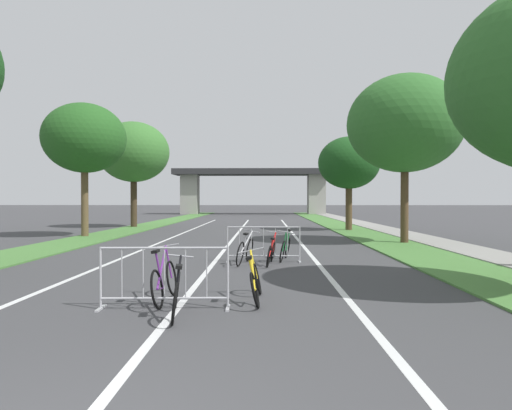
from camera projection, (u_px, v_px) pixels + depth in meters
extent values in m
cube|color=#477A38|center=(142.00, 227.00, 29.53)|extent=(2.40, 65.30, 0.05)
cube|color=#477A38|center=(344.00, 227.00, 29.27)|extent=(2.40, 65.30, 0.05)
cube|color=gray|center=(376.00, 227.00, 29.23)|extent=(1.81, 65.30, 0.08)
cube|color=silver|center=(234.00, 238.00, 21.57)|extent=(0.14, 37.78, 0.01)
cube|color=silver|center=(296.00, 238.00, 21.52)|extent=(0.14, 37.78, 0.01)
cube|color=silver|center=(172.00, 238.00, 21.63)|extent=(0.14, 37.78, 0.01)
cube|color=#2D2D30|center=(253.00, 172.00, 56.58)|extent=(20.02, 4.34, 0.72)
cube|color=#9E9B93|center=(190.00, 195.00, 56.77)|extent=(2.12, 2.40, 5.00)
cube|color=#9E9B93|center=(316.00, 195.00, 56.46)|extent=(2.12, 2.40, 5.00)
cylinder|color=brown|center=(85.00, 203.00, 22.00)|extent=(0.35, 0.35, 3.38)
ellipsoid|color=#23561E|center=(84.00, 138.00, 21.96)|extent=(4.03, 4.03, 3.42)
cylinder|color=#3D2D1E|center=(134.00, 203.00, 29.59)|extent=(0.42, 0.42, 3.26)
ellipsoid|color=#38702D|center=(134.00, 152.00, 29.55)|extent=(4.69, 4.69, 3.99)
cylinder|color=#4C3823|center=(404.00, 205.00, 18.69)|extent=(0.33, 0.33, 3.23)
ellipsoid|color=#2D6628|center=(405.00, 124.00, 18.65)|extent=(4.80, 4.80, 4.08)
cylinder|color=#4C3823|center=(349.00, 208.00, 26.54)|extent=(0.39, 0.39, 2.68)
ellipsoid|color=#194719|center=(349.00, 163.00, 26.51)|extent=(3.66, 3.66, 3.11)
cylinder|color=#ADADB2|center=(100.00, 278.00, 7.48)|extent=(0.04, 0.04, 1.05)
cube|color=#ADADB2|center=(101.00, 308.00, 7.49)|extent=(0.08, 0.44, 0.03)
cylinder|color=#ADADB2|center=(228.00, 278.00, 7.52)|extent=(0.04, 0.04, 1.05)
cube|color=#ADADB2|center=(228.00, 308.00, 7.52)|extent=(0.08, 0.44, 0.03)
cylinder|color=#ADADB2|center=(164.00, 248.00, 7.49)|extent=(2.14, 0.12, 0.04)
cylinder|color=#ADADB2|center=(164.00, 298.00, 7.50)|extent=(2.14, 0.12, 0.04)
cylinder|color=#ADADB2|center=(122.00, 273.00, 7.48)|extent=(0.02, 0.02, 0.87)
cylinder|color=#ADADB2|center=(143.00, 273.00, 7.49)|extent=(0.02, 0.02, 0.87)
cylinder|color=#ADADB2|center=(164.00, 273.00, 7.50)|extent=(0.02, 0.02, 0.87)
cylinder|color=#ADADB2|center=(185.00, 272.00, 7.50)|extent=(0.02, 0.02, 0.87)
cylinder|color=#ADADB2|center=(207.00, 272.00, 7.51)|extent=(0.02, 0.02, 0.87)
cylinder|color=#ADADB2|center=(227.00, 244.00, 13.21)|extent=(0.04, 0.04, 1.05)
cube|color=#ADADB2|center=(227.00, 261.00, 13.22)|extent=(0.06, 0.44, 0.03)
cylinder|color=#ADADB2|center=(300.00, 244.00, 13.15)|extent=(0.04, 0.04, 1.05)
cube|color=#ADADB2|center=(300.00, 261.00, 13.16)|extent=(0.06, 0.44, 0.03)
cylinder|color=#ADADB2|center=(263.00, 227.00, 13.17)|extent=(2.14, 0.06, 0.04)
cylinder|color=#ADADB2|center=(263.00, 256.00, 13.18)|extent=(2.14, 0.06, 0.04)
cylinder|color=#ADADB2|center=(239.00, 241.00, 13.20)|extent=(0.02, 0.02, 0.87)
cylinder|color=#ADADB2|center=(251.00, 241.00, 13.19)|extent=(0.02, 0.02, 0.87)
cylinder|color=#ADADB2|center=(263.00, 241.00, 13.18)|extent=(0.02, 0.02, 0.87)
cylinder|color=#ADADB2|center=(275.00, 241.00, 13.17)|extent=(0.02, 0.02, 0.87)
cylinder|color=#ADADB2|center=(288.00, 241.00, 13.16)|extent=(0.02, 0.02, 0.87)
torus|color=black|center=(255.00, 290.00, 7.52)|extent=(0.19, 0.63, 0.62)
torus|color=black|center=(257.00, 279.00, 8.62)|extent=(0.19, 0.63, 0.62)
cylinder|color=gold|center=(253.00, 269.00, 8.04)|extent=(0.14, 1.07, 0.59)
cylinder|color=gold|center=(253.00, 273.00, 7.83)|extent=(0.17, 0.12, 0.57)
cylinder|color=gold|center=(255.00, 289.00, 7.70)|extent=(0.05, 0.36, 0.07)
cylinder|color=gold|center=(254.00, 265.00, 8.59)|extent=(0.16, 0.09, 0.56)
cube|color=black|center=(249.00, 258.00, 7.79)|extent=(0.11, 0.24, 0.07)
cylinder|color=#99999E|center=(251.00, 251.00, 8.57)|extent=(0.50, 0.04, 0.14)
torus|color=black|center=(174.00, 304.00, 6.53)|extent=(0.21, 0.64, 0.63)
torus|color=black|center=(177.00, 290.00, 7.54)|extent=(0.21, 0.64, 0.63)
cylinder|color=black|center=(178.00, 278.00, 7.01)|extent=(0.13, 0.99, 0.62)
cylinder|color=black|center=(177.00, 284.00, 6.82)|extent=(0.12, 0.11, 0.56)
cylinder|color=black|center=(175.00, 303.00, 6.69)|extent=(0.09, 0.33, 0.07)
cylinder|color=black|center=(179.00, 273.00, 7.51)|extent=(0.12, 0.08, 0.59)
cube|color=black|center=(179.00, 267.00, 6.78)|extent=(0.14, 0.25, 0.06)
cylinder|color=#99999E|center=(181.00, 256.00, 7.49)|extent=(0.42, 0.09, 0.08)
torus|color=black|center=(269.00, 256.00, 12.08)|extent=(0.21, 0.62, 0.60)
torus|color=black|center=(273.00, 252.00, 13.17)|extent=(0.21, 0.62, 0.60)
cylinder|color=red|center=(272.00, 244.00, 12.59)|extent=(0.25, 1.06, 0.61)
cylinder|color=red|center=(271.00, 248.00, 12.39)|extent=(0.12, 0.14, 0.52)
cylinder|color=red|center=(269.00, 256.00, 12.26)|extent=(0.06, 0.36, 0.07)
cylinder|color=red|center=(274.00, 242.00, 13.14)|extent=(0.13, 0.10, 0.58)
cube|color=black|center=(273.00, 239.00, 12.34)|extent=(0.13, 0.25, 0.07)
cylinder|color=#99999E|center=(276.00, 233.00, 13.10)|extent=(0.56, 0.09, 0.12)
torus|color=black|center=(240.00, 254.00, 12.24)|extent=(0.29, 0.71, 0.69)
torus|color=black|center=(250.00, 250.00, 13.28)|extent=(0.29, 0.71, 0.69)
cylinder|color=#B7B7BC|center=(246.00, 242.00, 12.73)|extent=(0.35, 1.01, 0.59)
cylinder|color=#B7B7BC|center=(244.00, 244.00, 12.53)|extent=(0.13, 0.14, 0.60)
cylinder|color=#B7B7BC|center=(242.00, 254.00, 12.41)|extent=(0.09, 0.35, 0.08)
cylinder|color=#B7B7BC|center=(251.00, 241.00, 13.25)|extent=(0.13, 0.11, 0.56)
cube|color=black|center=(246.00, 234.00, 12.48)|extent=(0.15, 0.26, 0.07)
cylinder|color=#99999E|center=(252.00, 231.00, 13.21)|extent=(0.46, 0.12, 0.11)
torus|color=black|center=(288.00, 248.00, 14.05)|extent=(0.27, 0.67, 0.65)
torus|color=black|center=(283.00, 252.00, 13.00)|extent=(0.27, 0.67, 0.65)
cylinder|color=#1E7238|center=(287.00, 240.00, 13.54)|extent=(0.14, 1.05, 0.60)
cylinder|color=#1E7238|center=(288.00, 240.00, 13.74)|extent=(0.17, 0.10, 0.63)
cylinder|color=#1E7238|center=(287.00, 249.00, 13.89)|extent=(0.10, 0.35, 0.08)
cylinder|color=#1E7238|center=(284.00, 242.00, 13.02)|extent=(0.14, 0.07, 0.57)
cube|color=black|center=(290.00, 230.00, 13.77)|extent=(0.15, 0.26, 0.07)
cylinder|color=#99999E|center=(286.00, 232.00, 13.03)|extent=(0.52, 0.13, 0.12)
torus|color=black|center=(157.00, 289.00, 7.48)|extent=(0.16, 0.68, 0.67)
torus|color=black|center=(172.00, 278.00, 8.57)|extent=(0.16, 0.68, 0.67)
cylinder|color=#662884|center=(162.00, 266.00, 8.00)|extent=(0.13, 1.07, 0.65)
cylinder|color=#662884|center=(159.00, 270.00, 7.79)|extent=(0.16, 0.13, 0.66)
cylinder|color=#662884|center=(160.00, 289.00, 7.65)|extent=(0.04, 0.36, 0.08)
cylinder|color=#662884|center=(169.00, 262.00, 8.55)|extent=(0.14, 0.09, 0.62)
cube|color=black|center=(156.00, 251.00, 7.75)|extent=(0.11, 0.24, 0.07)
cylinder|color=#99999E|center=(166.00, 246.00, 8.52)|extent=(0.51, 0.03, 0.11)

